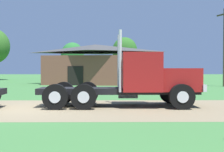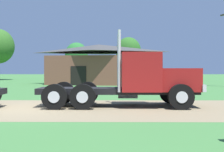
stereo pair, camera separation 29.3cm
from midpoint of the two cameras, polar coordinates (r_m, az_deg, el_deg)
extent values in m
plane|color=#3E753A|center=(13.34, -16.84, -6.38)|extent=(200.00, 200.00, 0.00)
cube|color=#857557|center=(13.34, -16.84, -6.36)|extent=(120.00, 6.69, 0.01)
cube|color=black|center=(13.38, 1.76, -3.03)|extent=(7.61, 1.52, 0.28)
cube|color=maroon|center=(13.73, 13.92, -0.71)|extent=(1.83, 1.98, 1.08)
cube|color=silver|center=(14.00, 17.76, -2.16)|extent=(0.16, 2.17, 0.32)
cube|color=maroon|center=(13.41, 6.40, 0.84)|extent=(1.79, 2.27, 1.81)
cube|color=#2D3D4C|center=(13.54, 10.26, 2.36)|extent=(0.04, 1.89, 0.80)
cylinder|color=silver|center=(14.25, 1.96, 2.88)|extent=(0.14, 0.14, 2.81)
cylinder|color=silver|center=(12.46, 2.18, 3.11)|extent=(0.14, 0.14, 2.81)
cylinder|color=silver|center=(14.41, 3.85, -3.60)|extent=(1.00, 0.52, 0.52)
cylinder|color=black|center=(14.85, 12.55, -3.37)|extent=(1.14, 0.30, 1.14)
cylinder|color=silver|center=(15.00, 12.42, -3.32)|extent=(0.51, 0.04, 0.51)
cylinder|color=black|center=(12.66, 14.70, -4.18)|extent=(1.14, 0.30, 1.14)
cylinder|color=silver|center=(12.50, 14.88, -4.25)|extent=(0.51, 0.04, 0.51)
cylinder|color=black|center=(14.73, -9.34, -3.40)|extent=(1.14, 0.30, 1.14)
cylinder|color=silver|center=(14.89, -9.24, -3.35)|extent=(0.51, 0.04, 0.51)
cylinder|color=black|center=(12.52, -11.10, -4.22)|extent=(1.14, 0.30, 1.14)
cylinder|color=silver|center=(12.36, -11.25, -4.29)|extent=(0.51, 0.04, 0.51)
cylinder|color=black|center=(14.57, -4.48, -3.43)|extent=(1.14, 0.30, 1.14)
cylinder|color=silver|center=(14.73, -4.43, -3.38)|extent=(0.51, 0.04, 0.51)
cylinder|color=black|center=(12.33, -5.39, -4.29)|extent=(1.14, 0.30, 1.14)
cylinder|color=silver|center=(12.17, -5.47, -4.36)|extent=(0.51, 0.04, 0.51)
cube|color=brown|center=(34.16, -2.50, 1.18)|extent=(12.45, 7.53, 3.43)
pyramid|color=#404040|center=(34.26, -2.51, 5.70)|extent=(13.07, 7.91, 0.98)
cube|color=black|center=(31.62, -6.67, 0.05)|extent=(1.79, 0.31, 2.20)
cylinder|color=#513823|center=(52.92, -7.16, 0.90)|extent=(0.44, 0.44, 2.88)
ellipsoid|color=#286D2F|center=(53.00, -7.17, 4.32)|extent=(4.30, 4.30, 4.73)
cylinder|color=#513823|center=(43.23, 3.58, 1.01)|extent=(0.44, 0.44, 3.15)
ellipsoid|color=#2C6221|center=(43.33, 3.58, 5.16)|extent=(3.90, 3.90, 4.29)
camera|label=1|loc=(0.15, -89.43, 0.01)|focal=44.38mm
camera|label=2|loc=(0.15, 90.57, -0.01)|focal=44.38mm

